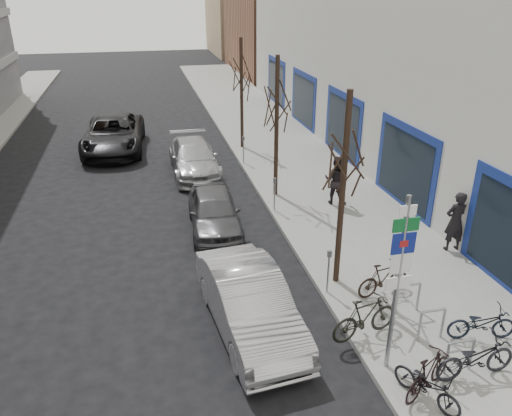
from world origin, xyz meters
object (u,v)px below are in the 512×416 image
meter_mid (275,191)px  pedestrian_near (456,221)px  bike_far_inner (383,278)px  parked_car_back (194,158)px  tree_near (346,145)px  bike_mid_curb (482,321)px  meter_back (243,147)px  bike_mid_inner (365,317)px  bike_rack (432,321)px  tree_mid (277,94)px  bike_far_curb (476,355)px  lane_car (114,134)px  pedestrian_far (336,180)px  parked_car_mid (214,211)px  bike_near_left (428,383)px  parked_car_front (249,303)px  meter_front (329,267)px  bike_near_right (428,373)px  highway_sign_pole (399,276)px  tree_far (241,68)px

meter_mid → pedestrian_near: pedestrian_near is taller
bike_far_inner → parked_car_back: size_ratio=0.33×
tree_near → bike_mid_curb: 5.23m
meter_back → bike_mid_inner: size_ratio=0.71×
meter_back → pedestrian_near: 10.70m
bike_rack → tree_mid: 10.08m
bike_mid_curb → bike_far_curb: (-0.92, -1.07, 0.07)m
parked_car_back → pedestrian_near: bearing=-52.9°
lane_car → pedestrian_far: bearing=-44.3°
tree_near → parked_car_mid: tree_near is taller
tree_near → bike_near_left: size_ratio=3.63×
bike_mid_curb → parked_car_front: 5.45m
parked_car_back → tree_near: bearing=-74.7°
tree_mid → parked_car_mid: tree_mid is taller
meter_front → bike_far_inner: (1.40, -0.42, -0.28)m
meter_front → bike_far_inner: meter_front is taller
meter_front → bike_near_right: meter_front is taller
meter_front → meter_mid: size_ratio=1.00×
highway_sign_pole → parked_car_back: highway_sign_pole is taller
tree_far → highway_sign_pole: bearing=-90.7°
bike_far_curb → lane_car: lane_car is taller
parked_car_mid → pedestrian_far: bearing=13.8°
parked_car_front → bike_rack: bearing=-26.5°
bike_mid_curb → parked_car_mid: 8.97m
tree_near → pedestrian_near: tree_near is taller
bike_rack → pedestrian_far: pedestrian_far is taller
lane_car → pedestrian_far: 12.44m
meter_front → bike_far_curb: bearing=-63.0°
parked_car_front → meter_mid: bearing=64.1°
bike_rack → bike_far_inner: size_ratio=1.41×
meter_back → bike_far_inner: size_ratio=0.79×
bike_mid_curb → tree_mid: bearing=25.1°
bike_rack → highway_sign_pole: bearing=-156.4°
bike_mid_curb → bike_far_curb: bike_far_curb is taller
highway_sign_pole → bike_mid_curb: size_ratio=2.61×
tree_far → pedestrian_far: tree_far is taller
bike_near_right → bike_far_curb: (1.21, 0.18, 0.09)m
bike_near_left → bike_far_curb: bearing=-10.1°
bike_rack → tree_near: size_ratio=0.41×
bike_near_left → pedestrian_far: (1.87, 9.72, 0.48)m
bike_far_inner → parked_car_mid: size_ratio=0.39×
tree_mid → meter_front: bearing=-93.7°
meter_mid → pedestrian_far: 2.42m
bike_near_left → bike_mid_curb: bike_mid_curb is taller
bike_near_right → parked_car_front: bearing=16.3°
highway_sign_pole → pedestrian_far: size_ratio=2.22×
tree_far → bike_near_left: 17.94m
tree_mid → parked_car_mid: bearing=-140.7°
bike_mid_curb → parked_car_back: size_ratio=0.33×
tree_near → meter_front: 3.26m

